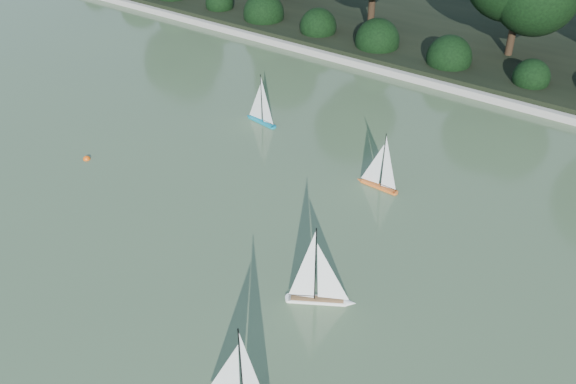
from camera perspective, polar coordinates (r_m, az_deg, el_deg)
The scene contains 8 objects.
ground at distance 10.54m, azimuth -7.75°, elevation -7.55°, with size 80.00×80.00×0.00m, color #405131.
pond_coping at distance 17.06m, azimuth 13.00°, elevation 9.44°, with size 40.00×0.35×0.18m, color gray.
far_bank at distance 20.56m, azimuth 17.73°, elevation 13.14°, with size 40.00×8.00×0.30m, color black.
shrub_hedge at distance 17.70m, azimuth 14.37°, elevation 11.43°, with size 29.10×1.10×1.10m.
sailboat_white_b at distance 9.90m, azimuth 3.11°, elevation -8.70°, with size 1.02×0.68×1.51m.
sailboat_orange at distance 12.60m, azimuth 7.86°, elevation 1.29°, with size 0.93×0.18×1.27m.
sailboat_teal at distance 14.84m, azimuth -2.54°, elevation 6.98°, with size 0.95×0.29×1.30m.
race_buoy at distance 14.09m, azimuth -17.45°, elevation 2.80°, with size 0.15×0.15×0.15m, color #E14E0B.
Camera 1 is at (5.66, -5.56, 6.94)m, focal length 40.00 mm.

